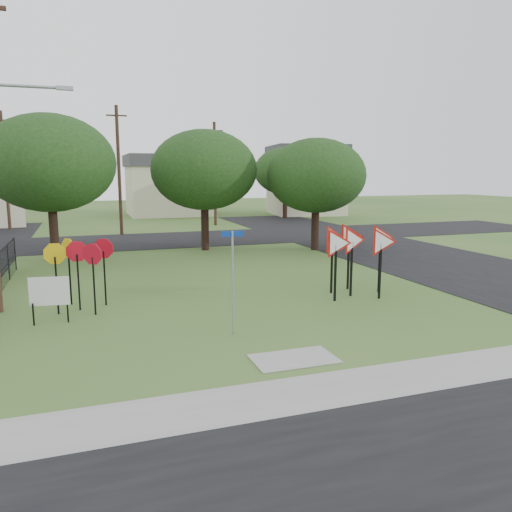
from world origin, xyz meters
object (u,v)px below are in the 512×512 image
Objects in this scene: stop_sign_cluster at (80,258)px; yield_sign_cluster at (355,243)px; info_board at (49,293)px; street_name_sign at (233,276)px.

yield_sign_cluster is (9.37, -1.17, 0.20)m from stop_sign_cluster.
info_board is (-10.25, -0.19, -0.96)m from yield_sign_cluster.
stop_sign_cluster is 9.44m from yield_sign_cluster.
stop_sign_cluster is at bearing 57.02° from info_board.
stop_sign_cluster is 0.68× the size of yield_sign_cluster.
street_name_sign is 6.16m from yield_sign_cluster.
yield_sign_cluster reaches higher than info_board.
info_board is at bearing -122.98° from stop_sign_cluster.
street_name_sign reaches higher than info_board.
info_board is at bearing -178.96° from yield_sign_cluster.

